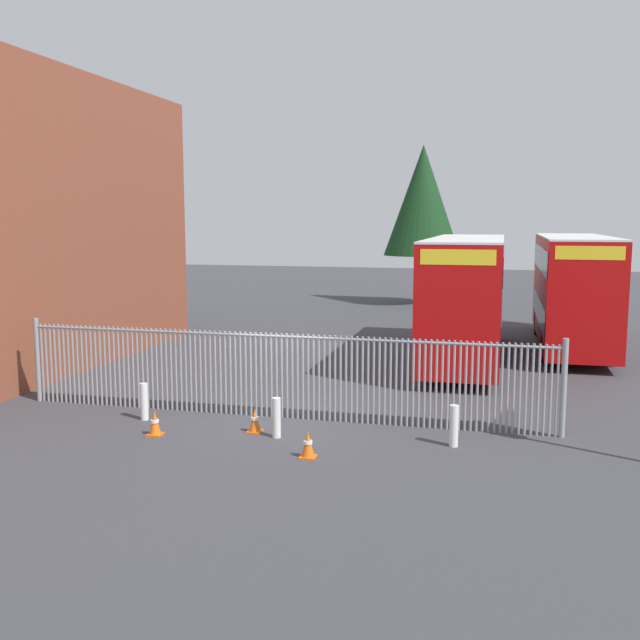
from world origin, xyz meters
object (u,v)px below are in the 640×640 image
Objects in this scene: double_decker_bus_behind_fence_left at (572,287)px; bollard_near_right at (454,426)px; bollard_center_front at (276,418)px; traffic_cone_near_kerb at (255,421)px; bollard_near_left at (144,402)px; traffic_cone_by_gate at (155,423)px; double_decker_bus_near_gate at (466,294)px; traffic_cone_mid_forecourt at (308,445)px.

double_decker_bus_behind_fence_left reaches higher than bollard_near_right.
bollard_center_front is 0.71m from traffic_cone_near_kerb.
traffic_cone_by_gate is at bearing -52.63° from bollard_near_left.
traffic_cone_near_kerb is (-4.39, -10.36, -2.13)m from double_decker_bus_near_gate.
traffic_cone_near_kerb is (-1.72, 1.49, 0.00)m from traffic_cone_mid_forecourt.
traffic_cone_near_kerb is at bearing -179.03° from bollard_near_right.
bollard_center_front is (-3.76, -10.62, -1.95)m from double_decker_bus_near_gate.
traffic_cone_mid_forecourt is (3.94, -0.68, 0.00)m from traffic_cone_by_gate.
bollard_center_front is 4.08m from bollard_near_right.
bollard_near_left is at bearing 159.13° from traffic_cone_mid_forecourt.
bollard_near_left is at bearing 178.02° from bollard_near_right.
double_decker_bus_behind_fence_left is at bearing 43.17° from double_decker_bus_near_gate.
double_decker_bus_behind_fence_left is 16.46m from traffic_cone_near_kerb.
double_decker_bus_near_gate is at bearing 59.42° from traffic_cone_by_gate.
double_decker_bus_near_gate reaches higher than bollard_near_left.
double_decker_bus_behind_fence_left is 18.32× the size of traffic_cone_near_kerb.
traffic_cone_mid_forecourt and traffic_cone_near_kerb have the same top height.
double_decker_bus_behind_fence_left is 14.56m from bollard_near_right.
bollard_near_right is 3.36m from traffic_cone_mid_forecourt.
bollard_near_right reaches higher than traffic_cone_mid_forecourt.
bollard_near_right is at bearing 0.97° from traffic_cone_near_kerb.
double_decker_bus_near_gate is 10.47m from bollard_near_right.
double_decker_bus_behind_fence_left is 18.32m from traffic_cone_by_gate.
double_decker_bus_near_gate is at bearing -136.83° from double_decker_bus_behind_fence_left.
bollard_center_front reaches higher than traffic_cone_by_gate.
double_decker_bus_behind_fence_left reaches higher than traffic_cone_mid_forecourt.
bollard_near_left is at bearing 170.71° from bollard_center_front.
double_decker_bus_behind_fence_left is 18.32× the size of traffic_cone_by_gate.
double_decker_bus_near_gate is 12.33m from traffic_cone_mid_forecourt.
double_decker_bus_behind_fence_left is 17.93m from bollard_near_left.
bollard_center_front is 1.61× the size of traffic_cone_near_kerb.
traffic_cone_near_kerb is at bearing -112.95° from double_decker_bus_near_gate.
traffic_cone_by_gate is (-10.52, -14.85, -2.13)m from double_decker_bus_behind_fence_left.
traffic_cone_by_gate and traffic_cone_mid_forecourt have the same top height.
traffic_cone_mid_forecourt is at bearing -102.67° from double_decker_bus_near_gate.
traffic_cone_by_gate is at bearing -172.72° from bollard_near_right.
traffic_cone_by_gate is at bearing -125.33° from double_decker_bus_behind_fence_left.
traffic_cone_by_gate is 1.00× the size of traffic_cone_mid_forecourt.
traffic_cone_mid_forecourt is 1.00× the size of traffic_cone_near_kerb.
bollard_near_left is (-11.40, -13.70, -1.95)m from double_decker_bus_behind_fence_left.
double_decker_bus_behind_fence_left is 11.38× the size of bollard_near_left.
traffic_cone_by_gate is 2.35m from traffic_cone_near_kerb.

